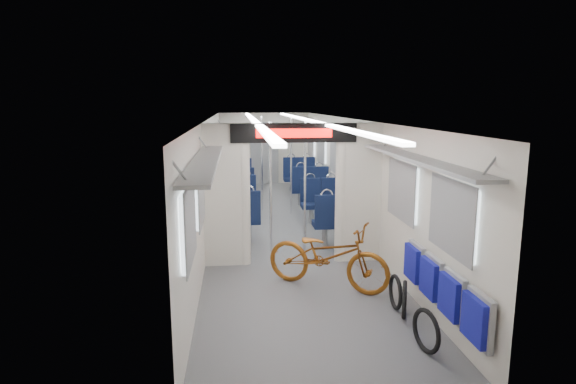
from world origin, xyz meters
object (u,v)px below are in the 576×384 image
at_px(bike_hoop_c, 395,294).
at_px(bike_hoop_a, 426,333).
at_px(stanchion_near_left, 271,188).
at_px(bike_hoop_b, 404,302).
at_px(stanchion_far_left, 262,164).
at_px(stanchion_far_right, 291,166).
at_px(stanchion_near_right, 305,187).
at_px(seat_bay_near_left, 236,204).
at_px(seat_bay_far_left, 236,179).
at_px(bicycle, 328,255).
at_px(flip_bench, 441,287).
at_px(seat_bay_far_right, 304,178).
at_px(seat_bay_near_right, 329,207).

bearing_deg(bike_hoop_c, bike_hoop_a, -91.80).
distance_m(bike_hoop_c, stanchion_near_left, 3.10).
distance_m(bike_hoop_b, stanchion_far_left, 6.48).
xyz_separation_m(bike_hoop_a, bike_hoop_c, (0.03, 1.10, -0.01)).
bearing_deg(stanchion_far_left, stanchion_far_right, -34.88).
relative_size(bike_hoop_a, stanchion_near_right, 0.21).
bearing_deg(seat_bay_near_left, bike_hoop_a, -69.45).
bearing_deg(seat_bay_far_left, stanchion_near_right, -75.55).
distance_m(bicycle, bike_hoop_a, 2.05).
bearing_deg(stanchion_near_right, bike_hoop_b, -74.48).
xyz_separation_m(bike_hoop_c, stanchion_near_right, (-0.80, 2.68, 0.95)).
distance_m(bike_hoop_a, seat_bay_far_left, 8.77).
bearing_deg(stanchion_far_right, seat_bay_far_left, 124.35).
bearing_deg(flip_bench, bike_hoop_a, -130.10).
bearing_deg(seat_bay_far_right, flip_bench, -87.03).
bearing_deg(bike_hoop_a, seat_bay_near_left, 110.55).
bearing_deg(stanchion_near_right, stanchion_far_right, 88.45).
distance_m(seat_bay_near_left, seat_bay_far_right, 3.64).
bearing_deg(seat_bay_near_left, bike_hoop_b, -65.48).
height_order(bike_hoop_a, seat_bay_far_left, seat_bay_far_left).
height_order(bike_hoop_b, stanchion_near_right, stanchion_near_right).
bearing_deg(seat_bay_near_left, stanchion_near_left, -69.36).
relative_size(bike_hoop_b, seat_bay_near_right, 0.23).
bearing_deg(bicycle, seat_bay_far_right, 26.60).
bearing_deg(stanchion_far_right, seat_bay_near_right, -72.59).
bearing_deg(seat_bay_far_right, stanchion_near_right, -97.88).
height_order(bike_hoop_b, seat_bay_near_right, seat_bay_near_right).
distance_m(bicycle, bike_hoop_b, 1.35).
height_order(seat_bay_near_right, stanchion_far_left, stanchion_far_left).
relative_size(seat_bay_far_left, stanchion_far_left, 0.94).
bearing_deg(bike_hoop_a, stanchion_far_left, 100.76).
bearing_deg(stanchion_far_right, bike_hoop_c, -82.56).
xyz_separation_m(flip_bench, seat_bay_near_left, (-2.29, 4.95, -0.03)).
height_order(flip_bench, bike_hoop_c, flip_bench).
xyz_separation_m(bike_hoop_b, seat_bay_near_right, (-0.17, 3.99, 0.33)).
bearing_deg(stanchion_far_left, bicycle, -82.88).
xyz_separation_m(flip_bench, stanchion_far_right, (-0.99, 6.27, 0.57)).
height_order(flip_bench, seat_bay_far_left, seat_bay_far_left).
distance_m(seat_bay_near_right, stanchion_far_right, 1.99).
distance_m(bike_hoop_c, seat_bay_far_right, 7.35).
bearing_deg(bike_hoop_c, seat_bay_far_right, 91.20).
height_order(bike_hoop_a, stanchion_far_left, stanchion_far_left).
bearing_deg(bike_hoop_b, bike_hoop_c, 94.25).
xyz_separation_m(stanchion_near_left, stanchion_far_right, (0.69, 2.94, 0.00)).
relative_size(seat_bay_near_left, stanchion_far_left, 0.92).
distance_m(seat_bay_far_left, seat_bay_far_right, 1.87).
xyz_separation_m(bicycle, stanchion_near_left, (-0.68, 1.78, 0.67)).
bearing_deg(seat_bay_far_left, bike_hoop_c, -74.76).
distance_m(seat_bay_near_left, stanchion_far_left, 1.98).
xyz_separation_m(bicycle, stanchion_near_right, (-0.06, 1.86, 0.67)).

